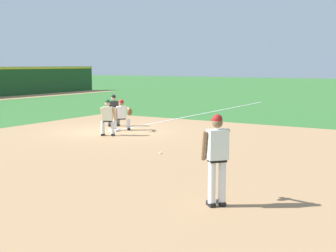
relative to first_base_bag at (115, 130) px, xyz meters
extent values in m
plane|color=#336B2D|center=(0.00, 0.00, -0.04)|extent=(160.00, 160.00, 0.00)
cube|color=#A87F56|center=(-3.70, -4.16, -0.04)|extent=(18.00, 18.00, 0.01)
cube|color=white|center=(8.90, 0.00, -0.04)|extent=(17.81, 0.10, 0.00)
cube|color=white|center=(0.00, 0.00, 0.00)|extent=(0.38, 0.38, 0.09)
sphere|color=white|center=(-3.32, -4.41, -0.01)|extent=(0.07, 0.07, 0.07)
cube|color=black|center=(-7.46, -8.22, 0.00)|extent=(0.25, 0.27, 0.09)
cylinder|color=white|center=(-7.48, -8.25, 0.46)|extent=(0.15, 0.15, 0.84)
cube|color=black|center=(-7.29, -8.37, 0.00)|extent=(0.25, 0.27, 0.09)
cylinder|color=white|center=(-7.32, -8.40, 0.46)|extent=(0.15, 0.15, 0.84)
cube|color=black|center=(-7.40, -8.32, 0.90)|extent=(0.39, 0.38, 0.06)
cube|color=white|center=(-7.40, -8.32, 1.22)|extent=(0.46, 0.45, 0.60)
sphere|color=brown|center=(-7.39, -8.31, 1.65)|extent=(0.21, 0.21, 0.21)
sphere|color=maroon|center=(-7.39, -8.31, 1.72)|extent=(0.20, 0.20, 0.20)
cube|color=maroon|center=(-7.33, -8.24, 1.69)|extent=(0.20, 0.20, 0.02)
cylinder|color=brown|center=(-7.54, -8.10, 1.19)|extent=(0.19, 0.20, 0.59)
cylinder|color=brown|center=(-7.02, -8.27, 1.31)|extent=(0.42, 0.45, 0.41)
ellipsoid|color=brown|center=(-6.96, -8.20, 1.14)|extent=(0.35, 0.36, 0.34)
cube|color=black|center=(0.56, -0.33, 0.00)|extent=(0.26, 0.26, 0.09)
cylinder|color=white|center=(0.59, -0.30, 0.23)|extent=(0.15, 0.15, 0.40)
cube|color=black|center=(0.12, 0.08, 0.00)|extent=(0.26, 0.26, 0.09)
cylinder|color=white|center=(0.15, 0.11, 0.23)|extent=(0.15, 0.15, 0.40)
cube|color=black|center=(0.37, -0.10, 0.46)|extent=(0.38, 0.38, 0.06)
cube|color=white|center=(0.37, -0.10, 0.73)|extent=(0.46, 0.45, 0.52)
sphere|color=#9E7051|center=(0.35, -0.11, 1.12)|extent=(0.21, 0.21, 0.21)
sphere|color=maroon|center=(0.35, -0.11, 1.20)|extent=(0.20, 0.20, 0.20)
cube|color=maroon|center=(0.29, -0.18, 1.17)|extent=(0.20, 0.20, 0.02)
cylinder|color=#9E7051|center=(0.26, -0.57, 0.88)|extent=(0.47, 0.49, 0.24)
cylinder|color=#9E7051|center=(0.12, 0.00, 0.67)|extent=(0.23, 0.23, 0.58)
ellipsoid|color=brown|center=(0.12, -0.73, 0.80)|extent=(0.30, 0.30, 0.35)
cube|color=black|center=(-1.26, -0.40, 0.00)|extent=(0.28, 0.21, 0.09)
cylinder|color=white|center=(-1.30, -0.42, 0.28)|extent=(0.15, 0.15, 0.50)
cube|color=black|center=(-1.09, -0.76, 0.00)|extent=(0.28, 0.21, 0.09)
cylinder|color=white|center=(-1.12, -0.78, 0.28)|extent=(0.15, 0.15, 0.50)
cube|color=black|center=(-1.21, -0.60, 0.55)|extent=(0.33, 0.39, 0.06)
cube|color=beige|center=(-1.21, -0.60, 0.85)|extent=(0.39, 0.46, 0.54)
sphere|color=tan|center=(-1.19, -0.59, 1.25)|extent=(0.21, 0.21, 0.21)
sphere|color=#194C28|center=(-1.19, -0.59, 1.32)|extent=(0.20, 0.20, 0.20)
cube|color=#194C28|center=(-1.11, -0.55, 1.29)|extent=(0.17, 0.20, 0.02)
cylinder|color=tan|center=(-1.19, -0.31, 0.81)|extent=(0.33, 0.23, 0.56)
cylinder|color=tan|center=(-0.97, -0.76, 0.81)|extent=(0.33, 0.23, 0.56)
cube|color=black|center=(1.38, 0.86, 0.00)|extent=(0.26, 0.27, 0.09)
cylinder|color=#515154|center=(1.41, 0.89, 0.28)|extent=(0.15, 0.15, 0.50)
cube|color=black|center=(1.09, 1.13, 0.00)|extent=(0.26, 0.27, 0.09)
cylinder|color=#515154|center=(1.11, 1.16, 0.28)|extent=(0.15, 0.15, 0.50)
cube|color=black|center=(1.26, 1.02, 0.55)|extent=(0.39, 0.38, 0.06)
cube|color=#232326|center=(1.26, 1.02, 0.85)|extent=(0.46, 0.45, 0.54)
sphere|color=#DBB28E|center=(1.25, 1.01, 1.25)|extent=(0.21, 0.21, 0.21)
sphere|color=black|center=(1.25, 1.01, 1.32)|extent=(0.20, 0.20, 0.20)
cube|color=black|center=(1.19, 0.94, 1.29)|extent=(0.20, 0.20, 0.02)
cylinder|color=#DBB28E|center=(1.34, 0.74, 0.81)|extent=(0.29, 0.30, 0.56)
cylinder|color=#DBB28E|center=(0.98, 1.08, 0.81)|extent=(0.29, 0.30, 0.56)
camera|label=1|loc=(-15.67, -12.21, 2.79)|focal=50.00mm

